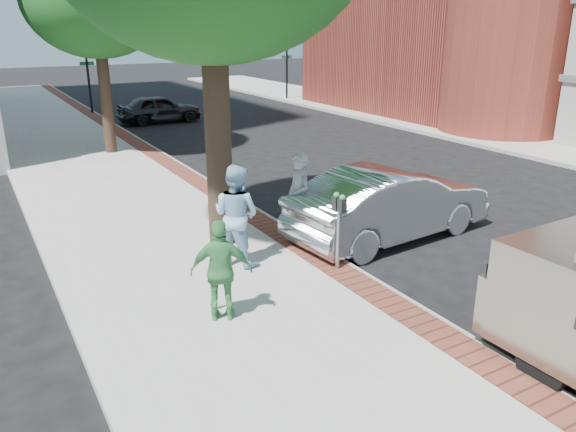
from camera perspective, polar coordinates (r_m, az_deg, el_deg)
ground at (r=10.64m, az=0.46°, el=-6.07°), size 120.00×120.00×0.00m
sidewalk at (r=17.23m, az=-17.63°, el=3.18°), size 5.00×60.00×0.15m
brick_strip at (r=17.78m, az=-10.75°, el=4.48°), size 0.60×60.00×0.01m
curb at (r=17.91m, az=-9.67°, el=4.39°), size 0.10×60.00×0.15m
sidewalk_far at (r=25.72m, az=19.86°, el=7.94°), size 5.00×60.00×0.15m
signal_near at (r=30.94m, az=-19.69°, el=13.74°), size 0.70×0.15×3.80m
signal_far at (r=35.01m, az=-0.13°, el=15.29°), size 0.70×0.15×3.80m
parking_meter at (r=10.21m, az=5.19°, el=0.05°), size 0.12×0.32×1.47m
person_gray at (r=11.68m, az=1.12°, el=1.91°), size 0.45×0.68×1.85m
person_officer at (r=10.51m, az=-5.29°, el=0.11°), size 1.11×1.18×1.93m
person_green at (r=8.59m, az=-6.77°, el=-5.55°), size 1.02×0.76×1.61m
sedan_silver at (r=12.42m, az=10.34°, el=1.28°), size 4.96×2.13×1.59m
bg_car at (r=27.85m, az=-12.94°, el=10.57°), size 3.88×1.58×1.32m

